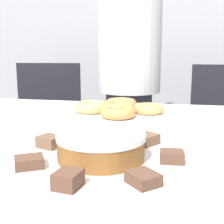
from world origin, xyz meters
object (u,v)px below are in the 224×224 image
plate_donuts (118,114)px  person_standing (129,80)px  office_chair_left (45,143)px  frosted_cake (101,146)px  plate_cake (101,161)px

plate_donuts → person_standing: bearing=93.8°
person_standing → plate_donuts: (0.04, -0.54, -0.06)m
office_chair_left → plate_donuts: 0.91m
office_chair_left → frosted_cake: bearing=-68.1°
office_chair_left → frosted_cake: size_ratio=5.03×
office_chair_left → plate_cake: (0.60, -1.10, 0.34)m
plate_donuts → frosted_cake: (0.04, -0.46, 0.03)m
person_standing → frosted_cake: person_standing is taller
person_standing → plate_donuts: size_ratio=4.18×
person_standing → office_chair_left: bearing=169.5°
frosted_cake → plate_donuts: bearing=95.3°
office_chair_left → plate_cake: bearing=-68.1°
plate_donuts → plate_cake: bearing=-84.7°
office_chair_left → plate_cake: office_chair_left is taller
person_standing → office_chair_left: person_standing is taller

